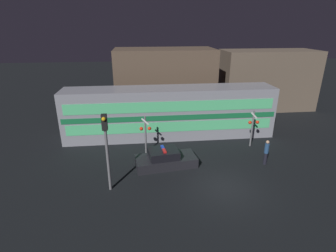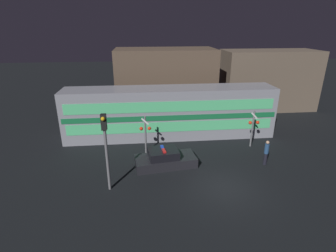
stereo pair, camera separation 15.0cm
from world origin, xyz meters
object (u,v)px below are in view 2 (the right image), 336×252
object	(u,v)px
police_car	(165,159)
traffic_light_corner	(106,143)
pedestrian	(266,152)
crossing_signal_near	(253,126)
train	(170,113)

from	to	relation	value
police_car	traffic_light_corner	xyz separation A→B (m)	(-3.57, -2.48, 2.56)
pedestrian	crossing_signal_near	size ratio (longest dim) A/B	0.60
police_car	traffic_light_corner	world-z (taller)	traffic_light_corner
pedestrian	traffic_light_corner	xyz separation A→B (m)	(-10.66, -1.96, 2.13)
pedestrian	crossing_signal_near	world-z (taller)	crossing_signal_near
train	pedestrian	size ratio (longest dim) A/B	9.83
train	police_car	bearing A→B (deg)	-99.92
train	crossing_signal_near	world-z (taller)	train
pedestrian	crossing_signal_near	distance (m)	3.03
traffic_light_corner	police_car	bearing A→B (deg)	34.75
crossing_signal_near	pedestrian	bearing A→B (deg)	-92.91
pedestrian	traffic_light_corner	world-z (taller)	traffic_light_corner
train	police_car	size ratio (longest dim) A/B	4.07
police_car	crossing_signal_near	world-z (taller)	crossing_signal_near
police_car	traffic_light_corner	distance (m)	5.05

